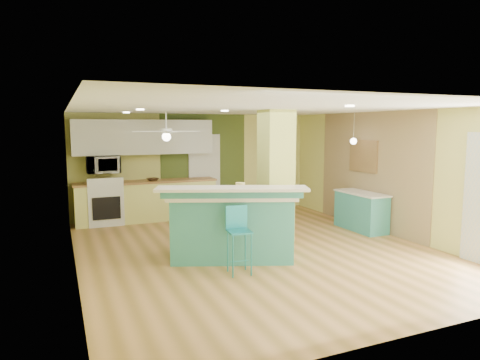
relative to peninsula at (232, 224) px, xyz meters
The scene contains 22 objects.
floor 0.84m from the peninsula, 22.91° to the left, with size 6.00×7.00×0.01m, color olive.
ceiling 2.02m from the peninsula, 22.91° to the left, with size 6.00×7.00×0.01m, color white.
wall_back 3.84m from the peninsula, 81.51° to the left, with size 6.00×0.01×2.50m, color #CFCD6F.
wall_front 3.38m from the peninsula, 80.31° to the right, with size 6.00×0.01×2.50m, color #CFCD6F.
wall_left 2.55m from the peninsula, behind, with size 0.01×7.00×2.50m, color #CFCD6F.
wall_right 3.63m from the peninsula, ahead, with size 0.01×7.00×2.50m, color #CFCD6F.
wood_panel 3.70m from the peninsula, 13.26° to the left, with size 0.02×3.40×2.50m, color #856C4C.
olive_accent 3.86m from the peninsula, 78.49° to the left, with size 2.20×0.02×2.50m, color #435321.
interior_door 3.80m from the peninsula, 78.41° to the left, with size 0.82×0.05×2.00m, color silver.
column 1.57m from the peninsula, 31.35° to the left, with size 0.55×0.55×2.50m, color #BDC75C.
kitchen_run 3.52m from the peninsula, 102.18° to the left, with size 3.25×0.63×0.94m.
stove 3.82m from the peninsula, 116.28° to the left, with size 0.76×0.66×1.08m.
upper_cabinets 3.88m from the peninsula, 101.78° to the left, with size 3.20×0.34×0.80m, color silver.
microwave 3.91m from the peninsula, 116.21° to the left, with size 0.70×0.48×0.39m, color white.
ceiling_fan 2.75m from the peninsula, 103.62° to the left, with size 1.41×1.41×0.61m.
pendant_lamp 3.60m from the peninsula, 17.08° to the left, with size 0.14×0.14×0.69m.
wall_decor 3.80m from the peninsula, 16.39° to the left, with size 0.03×0.90×0.70m, color brown.
peninsula is the anchor object (origin of this frame).
bar_stool 0.76m from the peninsula, 105.23° to the right, with size 0.37×0.37×1.01m.
side_counter 3.34m from the peninsula, 12.50° to the left, with size 0.54×1.26×0.81m.
fruit_bowl 3.44m from the peninsula, 100.42° to the left, with size 0.26×0.26×0.06m, color #3C2A18.
canister 0.62m from the peninsula, 19.29° to the left, with size 0.16×0.16×0.16m, color yellow.
Camera 1 is at (-3.19, -6.71, 2.18)m, focal length 32.00 mm.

